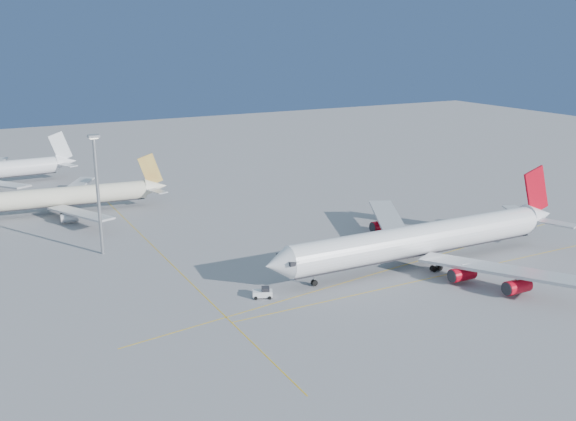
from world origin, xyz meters
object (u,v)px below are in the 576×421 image
Objects in this scene: airliner_etihad at (64,197)px; light_mast at (97,185)px; airliner_virgin at (426,239)px; pushback_tug at (263,293)px.

airliner_etihad is 2.14× the size of light_mast.
light_mast is at bearing -81.60° from airliner_etihad.
airliner_etihad is (-60.62, 77.93, -1.02)m from airliner_virgin.
airliner_virgin is 18.26× the size of pushback_tug.
airliner_virgin is at bearing -33.32° from light_mast.
airliner_etihad is at bearing 92.24° from light_mast.
airliner_virgin is 98.74m from airliner_etihad.
light_mast is at bearing 142.28° from pushback_tug.
airliner_virgin is at bearing -45.97° from airliner_etihad.
airliner_virgin is 1.31× the size of airliner_etihad.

